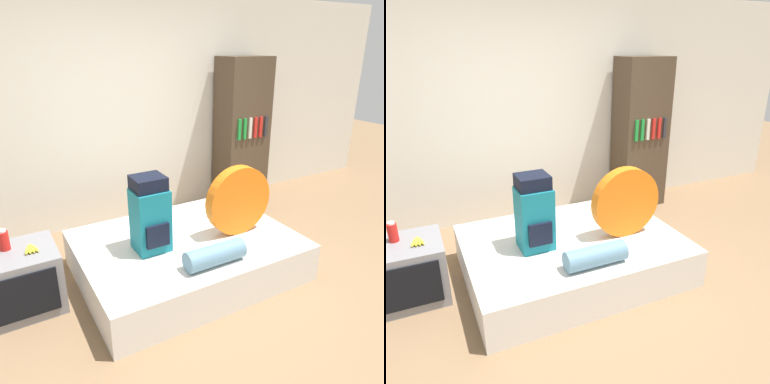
# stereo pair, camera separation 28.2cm
# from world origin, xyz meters

# --- Properties ---
(ground_plane) EXTENTS (16.00, 16.00, 0.00)m
(ground_plane) POSITION_xyz_m (0.00, 0.00, 0.00)
(ground_plane) COLOR #846647
(wall_back) EXTENTS (8.00, 0.05, 2.60)m
(wall_back) POSITION_xyz_m (0.00, 2.11, 1.30)
(wall_back) COLOR silver
(wall_back) RESTS_ON ground_plane
(bed) EXTENTS (1.95, 1.46, 0.36)m
(bed) POSITION_xyz_m (-0.06, 0.64, 0.18)
(bed) COLOR silver
(bed) RESTS_ON ground_plane
(backpack) EXTENTS (0.29, 0.30, 0.67)m
(backpack) POSITION_xyz_m (-0.42, 0.63, 0.68)
(backpack) COLOR #14707F
(backpack) RESTS_ON bed
(tent_bag) EXTENTS (0.66, 0.11, 0.66)m
(tent_bag) POSITION_xyz_m (0.42, 0.51, 0.69)
(tent_bag) COLOR orange
(tent_bag) RESTS_ON bed
(sleeping_roll) EXTENTS (0.52, 0.18, 0.18)m
(sleeping_roll) POSITION_xyz_m (-0.08, 0.14, 0.44)
(sleeping_roll) COLOR #5B849E
(sleeping_roll) RESTS_ON bed
(television) EXTENTS (0.57, 0.55, 0.52)m
(television) POSITION_xyz_m (-1.47, 0.85, 0.26)
(television) COLOR gray
(television) RESTS_ON ground_plane
(canister) EXTENTS (0.08, 0.08, 0.17)m
(canister) POSITION_xyz_m (-1.54, 0.93, 0.60)
(canister) COLOR red
(canister) RESTS_ON television
(banana_bunch) EXTENTS (0.12, 0.16, 0.03)m
(banana_bunch) POSITION_xyz_m (-1.37, 0.82, 0.53)
(banana_bunch) COLOR yellow
(banana_bunch) RESTS_ON television
(bookshelf) EXTENTS (0.63, 0.45, 1.91)m
(bookshelf) POSITION_xyz_m (1.43, 1.83, 0.95)
(bookshelf) COLOR #473828
(bookshelf) RESTS_ON ground_plane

